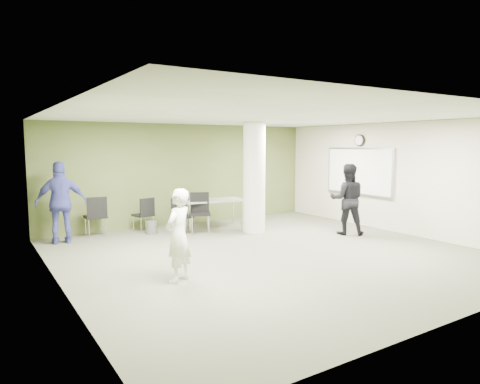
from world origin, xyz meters
TOP-DOWN VIEW (x-y plane):
  - floor at (0.00, 0.00)m, footprint 8.00×8.00m
  - ceiling at (0.00, 0.00)m, footprint 8.00×8.00m
  - wall_back at (0.00, 4.00)m, footprint 8.00×2.80m
  - wall_left at (-4.00, 0.00)m, footprint 0.02×8.00m
  - wall_right_cream at (4.00, 0.00)m, footprint 0.02×8.00m
  - column at (1.00, 2.00)m, footprint 0.56×0.56m
  - whiteboard at (3.92, 1.20)m, footprint 0.05×2.30m
  - wall_clock at (3.92, 1.20)m, footprint 0.06×0.32m
  - folding_table at (0.33, 3.03)m, footprint 1.70×0.92m
  - wastebasket at (-1.33, 3.17)m, footprint 0.28×0.28m
  - chair_back_left at (-2.57, 3.56)m, footprint 0.50×0.50m
  - chair_back_right at (-1.38, 3.47)m, footprint 0.53×0.53m
  - chair_table_left at (-0.66, 2.85)m, footprint 0.45×0.45m
  - chair_table_right at (-0.21, 2.68)m, footprint 0.67×0.67m
  - woman_white at (-2.30, -0.66)m, footprint 0.67×0.61m
  - man_black at (2.78, 0.51)m, footprint 1.09×1.06m
  - man_blue at (-3.40, 3.28)m, footprint 1.14×0.60m

SIDE VIEW (x-z plane):
  - floor at x=0.00m, z-range 0.00..0.00m
  - wastebasket at x=-1.33m, z-range 0.00..0.32m
  - chair_back_right at x=-1.38m, z-range 0.07..0.96m
  - chair_table_left at x=-0.66m, z-range 0.07..0.96m
  - chair_back_left at x=-2.57m, z-range 0.08..1.07m
  - chair_table_right at x=-0.21m, z-range 0.09..1.10m
  - folding_table at x=0.33m, z-range 0.21..1.23m
  - woman_white at x=-2.30m, z-range 0.00..1.53m
  - man_black at x=2.78m, z-range 0.00..1.76m
  - man_blue at x=-3.40m, z-range 0.00..1.86m
  - wall_back at x=0.00m, z-range 1.39..1.41m
  - wall_left at x=-4.00m, z-range 0.00..2.80m
  - wall_right_cream at x=4.00m, z-range 0.00..2.80m
  - column at x=1.00m, z-range 0.00..2.80m
  - whiteboard at x=3.92m, z-range 0.85..2.15m
  - wall_clock at x=3.92m, z-range 2.19..2.51m
  - ceiling at x=0.00m, z-range 2.80..2.80m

